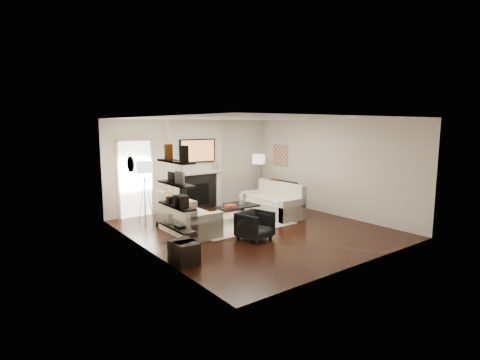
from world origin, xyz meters
TOP-DOWN VIEW (x-y plane):
  - room_envelope at (0.00, 0.00)m, footprint 6.00×6.00m
  - chimney_breast at (0.00, 2.88)m, footprint 1.80×0.25m
  - fireplace_surround at (0.00, 2.74)m, footprint 1.30×0.02m
  - firebox at (0.00, 2.73)m, footprint 0.75×0.02m
  - mantel_pilaster_l at (-0.72, 2.71)m, footprint 0.12×0.08m
  - mantel_pilaster_r at (0.72, 2.71)m, footprint 0.12×0.08m
  - mantel_shelf at (0.00, 2.69)m, footprint 1.70×0.18m
  - tv_body at (0.00, 2.71)m, footprint 1.20×0.06m
  - tv_screen at (0.00, 2.68)m, footprint 1.10×0.00m
  - candlestick_l_tall at (-0.55, 2.70)m, footprint 0.04×0.04m
  - candlestick_l_short at (-0.68, 2.70)m, footprint 0.04×0.04m
  - candlestick_r_tall at (0.55, 2.70)m, footprint 0.04×0.04m
  - candlestick_r_short at (0.68, 2.70)m, footprint 0.04×0.04m
  - hallway_panel at (-1.85, 2.98)m, footprint 0.90×0.02m
  - door_trim_l at (-2.33, 2.96)m, footprint 0.06×0.06m
  - door_trim_r at (-1.37, 2.96)m, footprint 0.06×0.06m
  - door_trim_top at (-1.85, 2.96)m, footprint 1.02×0.06m
  - rug at (-0.08, 0.74)m, footprint 2.60×2.00m
  - loveseat_left_base at (-1.44, 0.76)m, footprint 0.85×1.80m
  - loveseat_left_back at (-1.78, 0.76)m, footprint 0.18×1.80m
  - loveseat_left_arm_n at (-1.44, -0.05)m, footprint 0.85×0.18m
  - loveseat_left_arm_s at (-1.44, 1.57)m, footprint 0.85×0.18m
  - loveseat_left_cushion at (-1.39, 0.76)m, footprint 0.63×1.44m
  - pillow_left_orange at (-1.78, 1.06)m, footprint 0.10×0.42m
  - pillow_left_charcoal at (-1.78, 0.46)m, footprint 0.10×0.40m
  - loveseat_right_base at (1.26, 0.77)m, footprint 0.85×1.80m
  - loveseat_right_back at (1.60, 0.77)m, footprint 0.18×1.80m
  - loveseat_right_arm_n at (1.26, -0.04)m, footprint 0.85×0.18m
  - loveseat_right_arm_s at (1.26, 1.58)m, footprint 0.85×0.18m
  - loveseat_right_cushion at (1.21, 0.77)m, footprint 0.63×1.44m
  - pillow_right_orange at (1.60, 1.07)m, footprint 0.10×0.42m
  - pillow_right_charcoal at (1.60, 0.47)m, footprint 0.10×0.40m
  - coffee_table at (0.12, 0.85)m, footprint 1.10×0.55m
  - coffee_leg_nw at (-0.38, 0.63)m, footprint 0.02×0.02m
  - coffee_leg_ne at (0.62, 0.63)m, footprint 0.02×0.02m
  - coffee_leg_sw at (-0.38, 1.07)m, footprint 0.02×0.02m
  - coffee_leg_se at (0.62, 1.07)m, footprint 0.02×0.02m
  - hurricane_glass at (0.27, 0.85)m, footprint 0.18×0.18m
  - hurricane_candle at (0.27, 0.85)m, footprint 0.11×0.11m
  - copper_bowl at (-0.13, 0.85)m, footprint 0.32×0.32m
  - armchair at (-0.51, -0.64)m, footprint 0.79×0.76m
  - lamp_left_post at (-1.85, 2.32)m, footprint 0.02×0.02m
  - lamp_left_shade at (-1.85, 2.32)m, footprint 0.40×0.40m
  - lamp_left_leg_a at (-1.74, 2.32)m, footprint 0.25×0.02m
  - lamp_left_leg_b at (-1.91, 2.42)m, footprint 0.14×0.22m
  - lamp_left_leg_c at (-1.91, 2.23)m, footprint 0.14×0.22m
  - lamp_right_post at (2.05, 2.35)m, footprint 0.02×0.02m
  - lamp_right_shade at (2.05, 2.35)m, footprint 0.40×0.40m
  - lamp_right_leg_a at (2.16, 2.35)m, footprint 0.25×0.02m
  - lamp_right_leg_b at (2.00, 2.44)m, footprint 0.14×0.22m
  - lamp_right_leg_c at (1.99, 2.25)m, footprint 0.14×0.22m
  - console_top at (2.57, 1.84)m, footprint 0.35×1.20m
  - console_leg_n at (2.57, 1.29)m, footprint 0.30×0.04m
  - console_leg_s at (2.57, 2.39)m, footprint 0.30×0.04m
  - wall_art at (2.73, 2.05)m, footprint 0.03×0.70m
  - shelf_bottom at (-2.62, -1.00)m, footprint 0.25×1.00m
  - shelf_lower at (-2.62, -1.00)m, footprint 0.25×1.00m
  - shelf_upper at (-2.62, -1.00)m, footprint 0.25×1.00m
  - shelf_top at (-2.62, -1.00)m, footprint 0.25×1.00m
  - decor_magfile_a at (-2.62, -1.33)m, footprint 0.12×0.10m
  - decor_magfile_b at (-2.62, -0.74)m, footprint 0.12×0.10m
  - decor_frame_a at (-2.62, -1.15)m, footprint 0.04×0.30m
  - decor_frame_b at (-2.62, -0.82)m, footprint 0.04×0.22m
  - decor_wine_rack at (-2.62, -1.18)m, footprint 0.18×0.25m
  - decor_box_small at (-2.62, -0.79)m, footprint 0.15×0.12m
  - decor_books at (-2.62, -1.12)m, footprint 0.14×0.20m
  - decor_box_tall at (-2.62, -0.70)m, footprint 0.10×0.10m
  - clock_rim at (-2.73, 0.90)m, footprint 0.04×0.34m
  - clock_face at (-2.71, 0.90)m, footprint 0.01×0.29m
  - ottoman_near at (-2.47, -0.90)m, footprint 0.47×0.47m
  - ottoman_far at (-2.47, -1.07)m, footprint 0.44×0.44m

SIDE VIEW (x-z plane):
  - rug at x=-0.08m, z-range 0.00..0.01m
  - coffee_leg_nw at x=-0.38m, z-range 0.00..0.38m
  - coffee_leg_ne at x=0.62m, z-range 0.00..0.38m
  - coffee_leg_sw at x=-0.38m, z-range 0.00..0.38m
  - coffee_leg_se at x=0.62m, z-range 0.00..0.38m
  - ottoman_near at x=-2.47m, z-range 0.00..0.40m
  - ottoman_far at x=-2.47m, z-range 0.00..0.40m
  - loveseat_left_base at x=-1.44m, z-range 0.00..0.42m
  - loveseat_right_base at x=1.26m, z-range 0.00..0.42m
  - loveseat_left_arm_n at x=-1.44m, z-range 0.00..0.60m
  - loveseat_left_arm_s at x=-1.44m, z-range 0.00..0.60m
  - loveseat_right_arm_n at x=1.26m, z-range 0.00..0.60m
  - loveseat_right_arm_s at x=1.26m, z-range 0.00..0.60m
  - armchair at x=-0.51m, z-range 0.00..0.69m
  - console_leg_n at x=2.57m, z-range 0.00..0.71m
  - console_leg_s at x=2.57m, z-range 0.00..0.71m
  - coffee_table at x=0.12m, z-range 0.38..0.42m
  - copper_bowl at x=-0.13m, z-range 0.42..0.47m
  - firebox at x=0.00m, z-range 0.12..0.78m
  - loveseat_left_cushion at x=-1.39m, z-range 0.42..0.52m
  - loveseat_right_cushion at x=1.21m, z-range 0.42..0.52m
  - hurricane_candle at x=0.27m, z-range 0.41..0.58m
  - fireplace_surround at x=0.00m, z-range 0.00..1.04m
  - loveseat_left_back at x=-1.78m, z-range 0.13..0.93m
  - loveseat_right_back at x=1.60m, z-range 0.13..0.93m
  - mantel_pilaster_l at x=-0.72m, z-range 0.00..1.10m
  - mantel_pilaster_r at x=0.72m, z-range 0.00..1.10m
  - hurricane_glass at x=0.27m, z-range 0.40..0.72m
  - lamp_left_leg_a at x=-1.74m, z-range -0.02..1.22m
  - lamp_left_leg_b at x=-1.91m, z-range -0.02..1.22m
  - lamp_left_leg_c at x=-1.91m, z-range -0.02..1.22m
  - lamp_right_leg_a at x=2.16m, z-range -0.02..1.22m
  - lamp_right_leg_b at x=2.00m, z-range -0.02..1.22m
  - lamp_right_leg_c at x=1.99m, z-range -0.02..1.22m
  - lamp_left_post at x=-1.85m, z-range 0.00..1.20m
  - lamp_right_post at x=2.05m, z-range 0.00..1.20m
  - shelf_bottom at x=-2.62m, z-range 0.68..0.72m
  - pillow_left_charcoal at x=-1.78m, z-range 0.52..0.92m
  - pillow_right_charcoal at x=1.60m, z-range 0.52..0.92m
  - pillow_left_orange at x=-1.78m, z-range 0.52..0.94m
  - pillow_right_orange at x=1.60m, z-range 0.52..0.94m
  - console_top at x=2.57m, z-range 0.71..0.75m
  - decor_books at x=-2.62m, z-range 0.72..0.77m
  - decor_box_tall at x=-2.62m, z-range 0.72..0.90m
  - door_trim_l at x=-2.33m, z-range -0.03..2.13m
  - door_trim_r at x=-1.37m, z-range -0.03..2.13m
  - hallway_panel at x=-1.85m, z-range 0.00..2.10m
  - shelf_lower at x=-2.62m, z-range 1.08..1.12m
  - mantel_shelf at x=0.00m, z-range 1.09..1.16m
  - decor_box_small at x=-2.62m, z-range 1.12..1.24m
  - decor_wine_rack at x=-2.62m, z-range 1.12..1.32m
  - candlestick_l_short at x=-0.68m, z-range 1.15..1.40m
  - candlestick_r_short at x=0.68m, z-range 1.15..1.40m
  - candlestick_l_tall at x=-0.55m, z-range 1.16..1.45m
  - candlestick_r_tall at x=0.55m, z-range 1.16..1.45m
  - room_envelope at x=0.00m, z-range -1.65..4.35m
  - chimney_breast at x=0.00m, z-range 0.00..2.70m
  - lamp_left_shade at x=-1.85m, z-range 1.30..1.60m
  - lamp_right_shade at x=2.05m, z-range 1.30..1.60m
  - shelf_upper at x=-2.62m, z-range 1.48..1.52m
  - wall_art at x=2.73m, z-range 1.20..1.90m
  - decor_frame_b at x=-2.62m, z-range 1.52..1.70m
  - decor_frame_a at x=-2.62m, z-range 1.52..1.74m
  - clock_rim at x=-2.73m, z-range 1.53..1.87m
  - clock_face at x=-2.71m, z-range 1.55..1.84m
  - tv_screen at x=0.00m, z-range 1.47..2.09m
  - tv_body at x=0.00m, z-range 1.43..2.13m
  - shelf_top at x=-2.62m, z-range 1.88..1.92m
  - decor_magfile_a at x=-2.62m, z-range 1.92..2.20m
  - decor_magfile_b at x=-2.62m, z-range 1.92..2.20m
  - door_trim_top at x=-1.85m, z-range 2.10..2.16m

